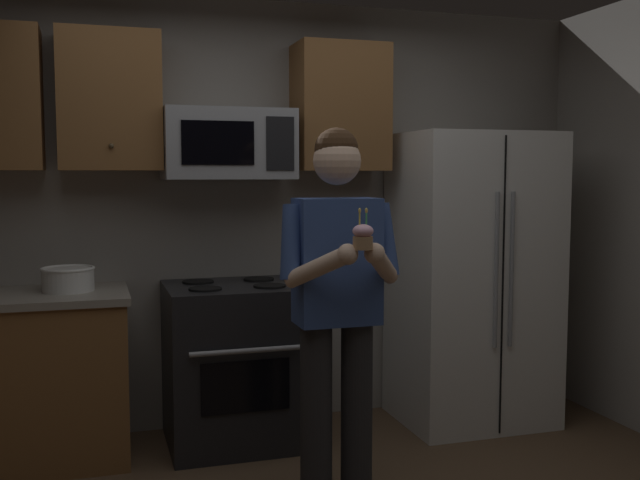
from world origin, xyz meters
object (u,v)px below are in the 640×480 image
oven_range (234,364)px  person (338,295)px  cupcake (363,236)px  microwave (228,144)px  refrigerator (472,278)px  bowl_large_white (68,278)px

oven_range → person: 1.12m
cupcake → person: bearing=90.0°
microwave → refrigerator: bearing=-6.0°
microwave → oven_range: bearing=-90.0°
refrigerator → person: refrigerator is taller
oven_range → cupcake: cupcake is taller
person → oven_range: bearing=108.4°
refrigerator → bowl_large_white: refrigerator is taller
person → microwave: bearing=106.5°
bowl_large_white → refrigerator: bearing=-2.0°
refrigerator → microwave: bearing=174.0°
person → cupcake: person is taller
refrigerator → cupcake: (-1.19, -1.23, 0.39)m
bowl_large_white → microwave: bearing=4.9°
microwave → cupcake: microwave is taller
microwave → bowl_large_white: 1.16m
person → cupcake: 0.44m
refrigerator → cupcake: bearing=-134.0°
refrigerator → bowl_large_white: bearing=178.0°
refrigerator → person: bearing=-142.9°
bowl_large_white → cupcake: bearing=-47.4°
oven_range → person: size_ratio=0.53×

